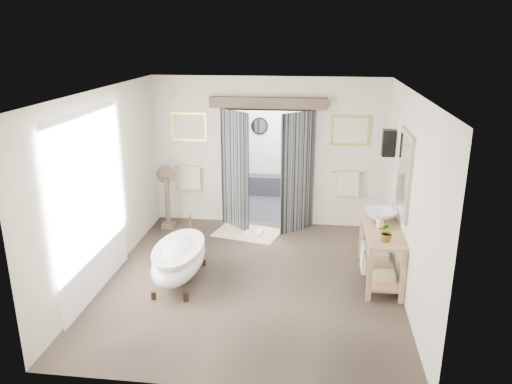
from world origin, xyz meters
TOP-DOWN VIEW (x-y plane):
  - ground_plane at (0.00, 0.00)m, footprint 5.00×5.00m
  - room_shell at (-0.04, -0.12)m, footprint 4.52×5.02m
  - shower_room at (0.00, 3.99)m, footprint 2.22×2.01m
  - back_wall_dressing at (0.00, 2.32)m, footprint 3.82×0.68m
  - clawfoot_tub at (-1.09, -0.17)m, footprint 0.73×1.63m
  - vanity at (1.95, 0.32)m, footprint 0.57×1.60m
  - pedestal_mirror at (-1.91, 1.99)m, footprint 0.37×0.24m
  - rug at (-0.32, 1.88)m, footprint 1.36×1.07m
  - slippers at (-0.20, 1.81)m, footprint 0.38×0.27m
  - basin at (1.95, 0.58)m, footprint 0.70×0.70m
  - plant at (1.97, -0.21)m, footprint 0.28×0.25m
  - soap_bottle_a at (1.93, 0.33)m, footprint 0.11×0.11m
  - soap_bottle_b at (1.90, 0.95)m, footprint 0.18×0.18m

SIDE VIEW (x-z plane):
  - ground_plane at x=0.00m, z-range 0.00..0.00m
  - rug at x=-0.32m, z-range 0.00..0.01m
  - slippers at x=-0.20m, z-range 0.01..0.06m
  - clawfoot_tub at x=-1.09m, z-range -0.01..0.79m
  - vanity at x=1.95m, z-range 0.08..0.93m
  - pedestal_mirror at x=-1.91m, z-range -0.09..1.17m
  - shower_room at x=0.00m, z-range -0.35..2.16m
  - soap_bottle_b at x=1.90m, z-range 0.85..1.03m
  - soap_bottle_a at x=1.93m, z-range 0.85..1.03m
  - basin at x=1.95m, z-range 0.85..1.04m
  - plant at x=1.97m, z-range 0.85..1.13m
  - back_wall_dressing at x=0.00m, z-range 0.30..2.82m
  - room_shell at x=-0.04m, z-range 0.40..3.31m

